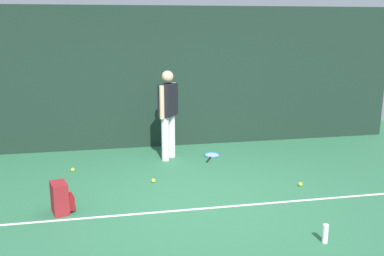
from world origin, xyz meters
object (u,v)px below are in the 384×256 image
tennis_ball_mid_court (153,181)px  tennis_ball_by_fence (73,170)px  tennis_player (168,110)px  backpack (61,198)px  water_bottle (325,234)px  tennis_racket (212,156)px  tennis_ball_near_player (300,184)px

tennis_ball_mid_court → tennis_ball_by_fence: bearing=148.8°
tennis_ball_mid_court → tennis_player: bearing=71.0°
backpack → tennis_ball_by_fence: size_ratio=6.67×
tennis_ball_by_fence → water_bottle: bearing=-45.5°
backpack → tennis_racket: bearing=-67.5°
tennis_ball_near_player → tennis_ball_by_fence: size_ratio=1.00×
tennis_ball_near_player → tennis_ball_by_fence: same height
backpack → water_bottle: (3.16, -1.47, -0.09)m
tennis_player → water_bottle: (1.37, -3.62, -0.85)m
tennis_player → backpack: bearing=-2.1°
tennis_player → tennis_ball_near_player: tennis_player is taller
tennis_player → tennis_racket: 1.28m
backpack → tennis_ball_mid_court: size_ratio=6.67×
backpack → tennis_ball_near_player: (3.67, 0.30, -0.18)m
tennis_ball_by_fence → tennis_racket: bearing=9.0°
tennis_racket → tennis_ball_near_player: 2.10m
tennis_player → tennis_ball_mid_court: size_ratio=25.76×
tennis_racket → tennis_ball_mid_court: size_ratio=9.50×
tennis_player → tennis_ball_by_fence: 2.05m
tennis_racket → tennis_ball_mid_court: bearing=160.3°
backpack → tennis_player: bearing=-56.2°
tennis_player → tennis_racket: (0.86, -0.01, -0.95)m
tennis_racket → backpack: backpack is taller
tennis_player → water_bottle: tennis_player is taller
backpack → tennis_ball_near_player: 3.68m
tennis_ball_by_fence → tennis_ball_mid_court: 1.57m
tennis_ball_near_player → tennis_ball_mid_court: 2.38m
tennis_ball_by_fence → tennis_ball_mid_court: bearing=-31.2°
tennis_player → tennis_ball_near_player: bearing=82.9°
water_bottle → backpack: bearing=155.1°
tennis_ball_mid_court → water_bottle: bearing=-52.9°
tennis_player → backpack: tennis_player is taller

